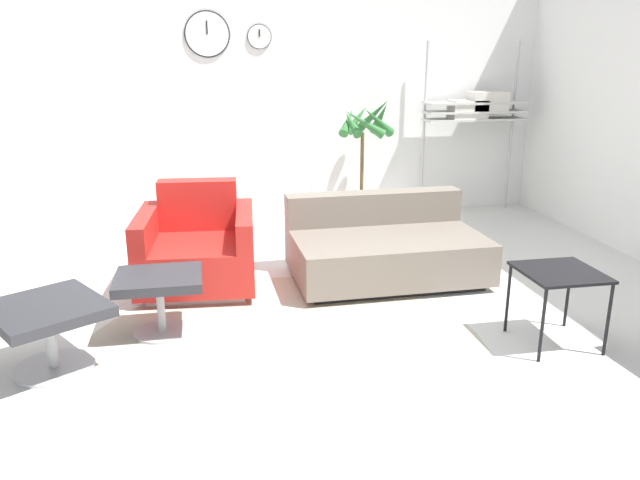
{
  "coord_description": "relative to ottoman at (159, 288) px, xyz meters",
  "views": [
    {
      "loc": [
        -0.7,
        -3.75,
        1.72
      ],
      "look_at": [
        0.02,
        0.05,
        0.55
      ],
      "focal_mm": 35.0,
      "sensor_mm": 36.0,
      "label": 1
    }
  ],
  "objects": [
    {
      "name": "wall_back",
      "position": [
        1.01,
        2.85,
        1.1
      ],
      "size": [
        12.0,
        0.09,
        2.8
      ],
      "color": "white",
      "rests_on": "ground_plane"
    },
    {
      "name": "shelf_unit",
      "position": [
        3.21,
        2.57,
        0.83
      ],
      "size": [
        1.08,
        0.28,
        1.83
      ],
      "color": "#BCBCC1",
      "rests_on": "ground_plane"
    },
    {
      "name": "potted_plant",
      "position": [
        1.95,
        2.43,
        0.35
      ],
      "size": [
        0.6,
        0.64,
        1.28
      ],
      "color": "brown",
      "rests_on": "ground_plane"
    },
    {
      "name": "couch_low",
      "position": [
        1.68,
        0.73,
        -0.08
      ],
      "size": [
        1.48,
        0.97,
        0.62
      ],
      "rotation": [
        0.0,
        0.0,
        3.17
      ],
      "color": "black",
      "rests_on": "ground_plane"
    },
    {
      "name": "round_rug",
      "position": [
        0.73,
        -0.36,
        -0.3
      ],
      "size": [
        2.47,
        2.47,
        0.01
      ],
      "color": "#BCB29E",
      "rests_on": "ground_plane"
    },
    {
      "name": "ground_plane",
      "position": [
        1.01,
        -0.01,
        -0.3
      ],
      "size": [
        12.0,
        12.0,
        0.0
      ],
      "primitive_type": "plane",
      "color": "silver"
    },
    {
      "name": "armchair_red",
      "position": [
        0.23,
        0.82,
        -0.03
      ],
      "size": [
        0.91,
        0.91,
        0.76
      ],
      "rotation": [
        0.0,
        0.0,
        3.07
      ],
      "color": "silver",
      "rests_on": "ground_plane"
    },
    {
      "name": "side_table",
      "position": [
        2.37,
        -0.59,
        0.12
      ],
      "size": [
        0.46,
        0.46,
        0.47
      ],
      "color": "black",
      "rests_on": "ground_plane"
    },
    {
      "name": "ottoman",
      "position": [
        0.0,
        0.0,
        0.0
      ],
      "size": [
        0.53,
        0.45,
        0.39
      ],
      "color": "#BCBCC1",
      "rests_on": "ground_plane"
    }
  ]
}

